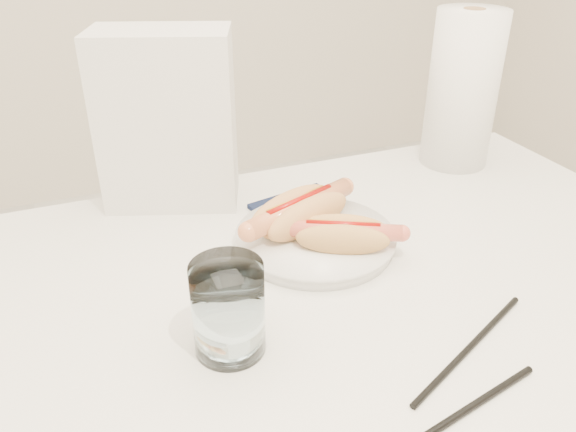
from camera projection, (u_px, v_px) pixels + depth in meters
name	position (u px, v px, depth m)	size (l,w,h in m)	color
table	(313.00, 345.00, 0.73)	(1.20, 0.80, 0.75)	white
plate	(315.00, 241.00, 0.82)	(0.22, 0.22, 0.02)	white
hotdog_left	(300.00, 213.00, 0.82)	(0.19, 0.13, 0.05)	#DF9C59
hotdog_right	(342.00, 235.00, 0.77)	(0.15, 0.11, 0.04)	tan
water_glass	(228.00, 309.00, 0.61)	(0.08, 0.08, 0.11)	white
chopstick_near	(448.00, 422.00, 0.54)	(0.01, 0.01, 0.25)	black
chopstick_far	(470.00, 347.00, 0.63)	(0.01, 0.01, 0.23)	black
napkin_box	(167.00, 120.00, 0.88)	(0.20, 0.11, 0.27)	silver
navy_napkin	(308.00, 212.00, 0.90)	(0.14, 0.14, 0.01)	#101834
paper_towel_roll	(462.00, 90.00, 1.02)	(0.12, 0.12, 0.28)	white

